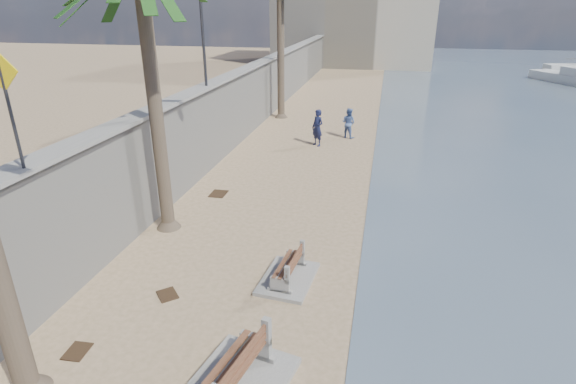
{
  "coord_description": "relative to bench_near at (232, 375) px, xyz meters",
  "views": [
    {
      "loc": [
        2.3,
        -6.03,
        6.8
      ],
      "look_at": [
        -0.5,
        7.0,
        1.2
      ],
      "focal_mm": 28.0,
      "sensor_mm": 36.0,
      "label": 1
    }
  ],
  "objects": [
    {
      "name": "person_a",
      "position": [
        -0.9,
        16.29,
        0.62
      ],
      "size": [
        0.94,
        0.89,
        2.15
      ],
      "primitive_type": "imported",
      "rotation": [
        0.0,
        0.0,
        -0.66
      ],
      "color": "#151A3C",
      "rests_on": "ground_plane"
    },
    {
      "name": "pedestrian_sign",
      "position": [
        -4.96,
        1.56,
        4.69
      ],
      "size": [
        0.78,
        0.07,
        2.4
      ],
      "color": "#2D2D33",
      "rests_on": "wall_cap"
    },
    {
      "name": "end_building",
      "position": [
        -1.96,
        52.06,
        6.54
      ],
      "size": [
        18.0,
        12.0,
        14.0
      ],
      "primitive_type": "cube",
      "color": "#B7AA93",
      "rests_on": "ground_plane"
    },
    {
      "name": "bench_far",
      "position": [
        0.21,
        3.91,
        -0.12
      ],
      "size": [
        1.46,
        2.0,
        0.79
      ],
      "color": "gray",
      "rests_on": "ground_plane"
    },
    {
      "name": "debris_c",
      "position": [
        -3.66,
        9.08,
        -0.45
      ],
      "size": [
        0.6,
        0.74,
        0.03
      ],
      "primitive_type": "cube",
      "rotation": [
        0.0,
        0.0,
        1.58
      ],
      "color": "#382616",
      "rests_on": "ground_plane"
    },
    {
      "name": "streetlight",
      "position": [
        -5.06,
        12.06,
        6.18
      ],
      "size": [
        0.28,
        0.28,
        5.12
      ],
      "color": "#2D2D33",
      "rests_on": "wall_cap"
    },
    {
      "name": "person_b",
      "position": [
        0.52,
        18.14,
        0.44
      ],
      "size": [
        1.07,
        0.98,
        1.8
      ],
      "primitive_type": "imported",
      "rotation": [
        0.0,
        0.0,
        2.7
      ],
      "color": "#4E68A3",
      "rests_on": "ground_plane"
    },
    {
      "name": "yacht_far",
      "position": [
        19.0,
        40.68,
        -0.11
      ],
      "size": [
        5.76,
        8.11,
        1.5
      ],
      "primitive_type": null,
      "rotation": [
        0.0,
        0.0,
        2.06
      ],
      "color": "silver",
      "rests_on": "bay_water"
    },
    {
      "name": "debris_d",
      "position": [
        -2.63,
        2.62,
        -0.45
      ],
      "size": [
        0.7,
        0.71,
        0.03
      ],
      "primitive_type": "cube",
      "rotation": [
        0.0,
        0.0,
        2.31
      ],
      "color": "#382616",
      "rests_on": "ground_plane"
    },
    {
      "name": "bench_near",
      "position": [
        0.0,
        0.0,
        0.0
      ],
      "size": [
        2.21,
        2.83,
        1.06
      ],
      "color": "gray",
      "rests_on": "ground_plane"
    },
    {
      "name": "seawall",
      "position": [
        -5.16,
        20.06,
        1.29
      ],
      "size": [
        0.45,
        70.0,
        3.5
      ],
      "primitive_type": "cube",
      "color": "gray",
      "rests_on": "ground_plane"
    },
    {
      "name": "wall_cap",
      "position": [
        -5.16,
        20.06,
        3.09
      ],
      "size": [
        0.8,
        70.0,
        0.12
      ],
      "primitive_type": "cube",
      "color": "gray",
      "rests_on": "seawall"
    },
    {
      "name": "debris_b",
      "position": [
        -3.59,
        0.36,
        -0.45
      ],
      "size": [
        0.47,
        0.58,
        0.03
      ],
      "primitive_type": "cube",
      "rotation": [
        0.0,
        0.0,
        1.63
      ],
      "color": "#382616",
      "rests_on": "ground_plane"
    }
  ]
}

